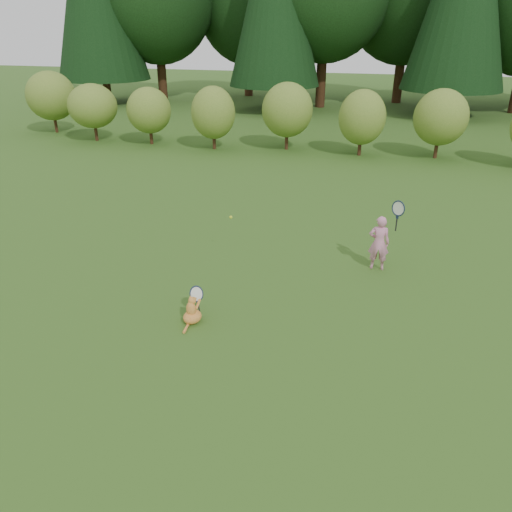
% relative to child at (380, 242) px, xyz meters
% --- Properties ---
extents(ground, '(100.00, 100.00, 0.00)m').
position_rel_child_xyz_m(ground, '(-2.50, -2.31, -0.63)').
color(ground, '#254D15').
rests_on(ground, ground).
extents(shrub_row, '(28.00, 3.00, 2.80)m').
position_rel_child_xyz_m(shrub_row, '(-2.50, 10.69, 0.77)').
color(shrub_row, '#517323').
rests_on(shrub_row, ground).
extents(child, '(0.66, 0.38, 1.81)m').
position_rel_child_xyz_m(child, '(0.00, 0.00, 0.00)').
color(child, pink).
rests_on(child, ground).
extents(cat, '(0.48, 0.80, 0.69)m').
position_rel_child_xyz_m(cat, '(-3.06, -3.03, -0.36)').
color(cat, '#C87326').
rests_on(cat, ground).
extents(tennis_ball, '(0.07, 0.07, 0.07)m').
position_rel_child_xyz_m(tennis_ball, '(-3.22, -0.24, 0.32)').
color(tennis_ball, '#CED218').
rests_on(tennis_ball, ground).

